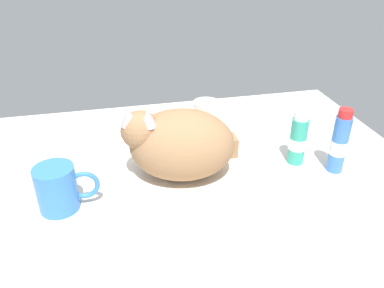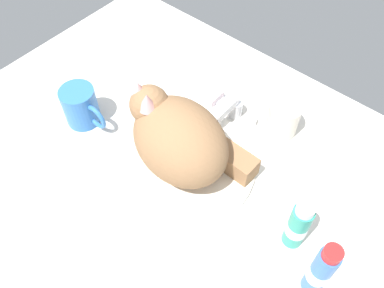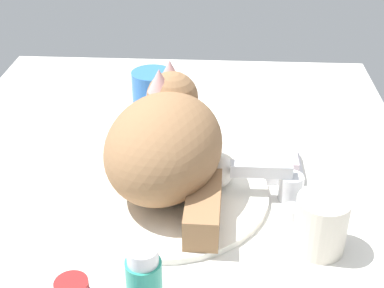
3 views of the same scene
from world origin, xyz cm
name	(u,v)px [view 1 (image 1 of 3)]	position (x,y,z in cm)	size (l,w,h in cm)	color
ground_plane	(183,183)	(0.00, 0.00, -1.50)	(110.00, 82.50, 3.00)	silver
sink_basin	(182,176)	(0.00, 0.00, 0.50)	(31.72, 31.72, 1.00)	white
faucet	(169,131)	(0.00, 17.56, 2.75)	(11.97, 10.99, 6.16)	silver
cat	(179,143)	(-0.61, 0.41, 8.65)	(27.42, 21.54, 16.87)	#936B47
coffee_mug	(58,188)	(-25.29, -4.88, 4.63)	(12.10, 7.80, 9.26)	#3372C6
rinse_cup	(206,115)	(11.00, 21.74, 3.99)	(6.98, 6.98, 7.98)	silver
soap_dish	(137,140)	(-8.03, 18.42, 0.60)	(9.00, 6.40, 1.20)	white
soap_bar	(137,134)	(-8.03, 18.42, 2.23)	(7.16, 4.58, 2.06)	silver
toothpaste_bottle	(298,139)	(27.18, 0.68, 6.01)	(3.91, 3.91, 12.92)	teal
mouthwash_bottle	(339,143)	(34.32, -4.54, 7.07)	(3.66, 3.66, 15.11)	#3870C6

